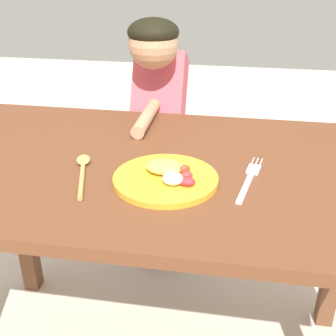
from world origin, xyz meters
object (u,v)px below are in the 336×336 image
(plate, at_px, (167,177))
(person, at_px, (160,145))
(fork, at_px, (249,178))
(spoon, at_px, (83,168))

(plate, xyz_separation_m, person, (-0.13, 0.60, -0.19))
(fork, bearing_deg, spoon, 104.14)
(plate, height_order, fork, plate)
(fork, distance_m, spoon, 0.41)
(person, bearing_deg, spoon, 81.08)
(fork, height_order, spoon, spoon)
(plate, relative_size, spoon, 1.14)
(plate, bearing_deg, fork, 12.66)
(fork, bearing_deg, person, 41.17)
(spoon, distance_m, person, 0.61)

